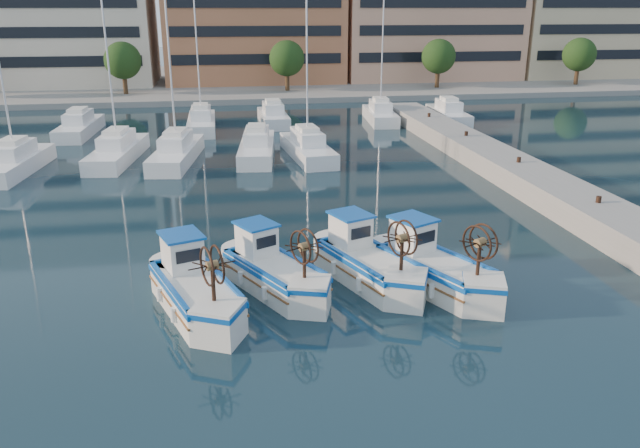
{
  "coord_description": "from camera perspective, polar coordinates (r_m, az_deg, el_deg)",
  "views": [
    {
      "loc": [
        -4.19,
        -19.04,
        9.77
      ],
      "look_at": [
        -0.33,
        4.29,
        1.5
      ],
      "focal_mm": 35.0,
      "sensor_mm": 36.0,
      "label": 1
    }
  ],
  "objects": [
    {
      "name": "ground",
      "position": [
        21.8,
        2.72,
        -7.36
      ],
      "size": [
        300.0,
        300.0,
        0.0
      ],
      "primitive_type": "plane",
      "color": "#17303E",
      "rests_on": "ground"
    },
    {
      "name": "yacht_marina",
      "position": [
        48.1,
        -8.03,
        8.02
      ],
      "size": [
        35.91,
        21.95,
        11.5
      ],
      "color": "white",
      "rests_on": "ground"
    },
    {
      "name": "fishing_boat_c",
      "position": [
        23.3,
        4.29,
        -3.35
      ],
      "size": [
        3.48,
        4.97,
        2.99
      ],
      "rotation": [
        0.0,
        0.0,
        0.37
      ],
      "color": "white",
      "rests_on": "ground"
    },
    {
      "name": "quay",
      "position": [
        33.32,
        22.13,
        1.86
      ],
      "size": [
        3.0,
        60.0,
        1.2
      ],
      "primitive_type": "cube",
      "color": "gray",
      "rests_on": "ground"
    },
    {
      "name": "fishing_boat_a",
      "position": [
        21.53,
        -11.43,
        -5.67
      ],
      "size": [
        3.38,
        4.99,
        3.01
      ],
      "rotation": [
        0.0,
        0.0,
        0.34
      ],
      "color": "white",
      "rests_on": "ground"
    },
    {
      "name": "fishing_boat_b",
      "position": [
        22.65,
        -4.33,
        -4.13
      ],
      "size": [
        3.69,
        4.75,
        2.87
      ],
      "rotation": [
        0.0,
        0.0,
        0.48
      ],
      "color": "white",
      "rests_on": "ground"
    },
    {
      "name": "fishing_boat_d",
      "position": [
        23.12,
        10.26,
        -3.79
      ],
      "size": [
        3.77,
        5.0,
        3.02
      ],
      "rotation": [
        0.0,
        0.0,
        0.45
      ],
      "color": "white",
      "rests_on": "ground"
    }
  ]
}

